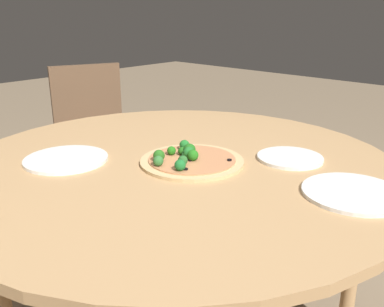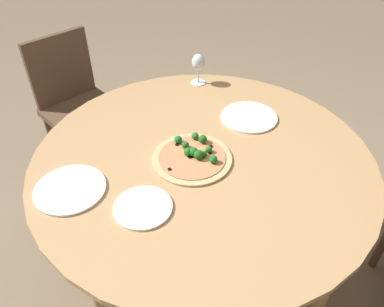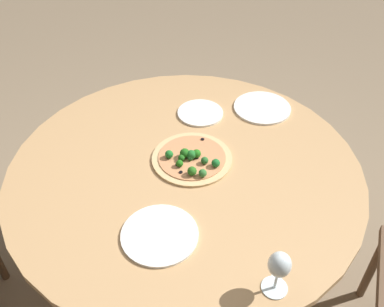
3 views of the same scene
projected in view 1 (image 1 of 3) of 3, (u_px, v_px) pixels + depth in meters
The scene contains 6 objects.
dining_table at pixel (177, 178), 1.33m from camera, with size 1.36×1.36×0.71m.
chair at pixel (95, 139), 2.32m from camera, with size 0.52×0.52×0.86m.
pizza at pixel (189, 159), 1.29m from camera, with size 0.32×0.32×0.05m.
plate_near at pixel (66, 159), 1.31m from camera, with size 0.25×0.25×0.01m.
plate_far at pixel (290, 158), 1.33m from camera, with size 0.20×0.20×0.01m.
plate_side at pixel (354, 193), 1.07m from camera, with size 0.26×0.26×0.01m.
Camera 1 is at (-0.87, 0.87, 1.16)m, focal length 40.00 mm.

